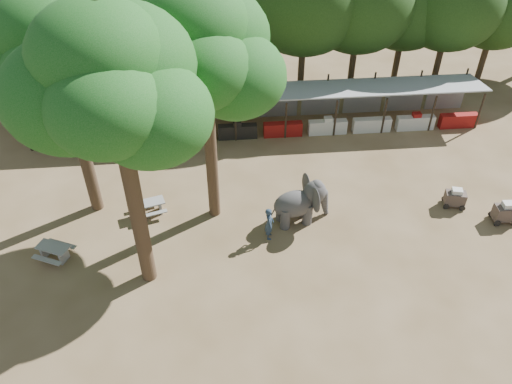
{
  "coord_description": "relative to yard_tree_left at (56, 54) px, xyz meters",
  "views": [
    {
      "loc": [
        -2.7,
        -13.19,
        16.73
      ],
      "look_at": [
        -1.0,
        5.0,
        2.0
      ],
      "focal_mm": 35.0,
      "sensor_mm": 36.0,
      "label": 1
    }
  ],
  "objects": [
    {
      "name": "ground",
      "position": [
        9.13,
        -7.19,
        -8.2
      ],
      "size": [
        100.0,
        100.0,
        0.0
      ],
      "primitive_type": "plane",
      "color": "brown",
      "rests_on": "ground"
    },
    {
      "name": "vendor_stalls",
      "position": [
        9.13,
        6.65,
        -7.02
      ],
      "size": [
        28.0,
        2.99,
        2.8
      ],
      "color": "#909398",
      "rests_on": "ground"
    },
    {
      "name": "yard_tree_left",
      "position": [
        0.0,
        0.0,
        0.0
      ],
      "size": [
        7.1,
        6.9,
        11.02
      ],
      "color": "#332316",
      "rests_on": "ground"
    },
    {
      "name": "yard_tree_center",
      "position": [
        3.0,
        -5.0,
        1.01
      ],
      "size": [
        7.1,
        6.9,
        12.04
      ],
      "color": "#332316",
      "rests_on": "ground"
    },
    {
      "name": "yard_tree_back",
      "position": [
        6.0,
        -1.0,
        0.34
      ],
      "size": [
        7.1,
        6.9,
        11.36
      ],
      "color": "#332316",
      "rests_on": "ground"
    },
    {
      "name": "backdrop_trees",
      "position": [
        9.13,
        11.81,
        -2.69
      ],
      "size": [
        46.46,
        5.95,
        8.33
      ],
      "color": "#332316",
      "rests_on": "ground"
    },
    {
      "name": "elephant",
      "position": [
        10.37,
        -2.1,
        -7.07
      ],
      "size": [
        3.05,
        2.26,
        2.27
      ],
      "rotation": [
        0.0,
        0.0,
        0.2
      ],
      "color": "#3A3838",
      "rests_on": "ground"
    },
    {
      "name": "handler",
      "position": [
        8.67,
        -3.2,
        -7.33
      ],
      "size": [
        0.47,
        0.66,
        1.75
      ],
      "primitive_type": "imported",
      "rotation": [
        0.0,
        0.0,
        1.48
      ],
      "color": "#26384C",
      "rests_on": "ground"
    },
    {
      "name": "picnic_table_near",
      "position": [
        -1.21,
        -3.69,
        -7.72
      ],
      "size": [
        1.9,
        1.83,
        0.74
      ],
      "rotation": [
        0.0,
        0.0,
        -0.43
      ],
      "color": "gray",
      "rests_on": "ground"
    },
    {
      "name": "picnic_table_far",
      "position": [
        2.88,
        -0.96,
        -7.71
      ],
      "size": [
        1.82,
        1.71,
        0.75
      ],
      "rotation": [
        0.0,
        0.0,
        0.28
      ],
      "color": "gray",
      "rests_on": "ground"
    },
    {
      "name": "cart_front",
      "position": [
        18.39,
        -1.78,
        -7.67
      ],
      "size": [
        1.24,
        0.97,
        1.08
      ],
      "rotation": [
        0.0,
        0.0,
        -0.25
      ],
      "color": "#3D2F29",
      "rests_on": "ground"
    },
    {
      "name": "cart_back",
      "position": [
        20.39,
        -3.14,
        -7.62
      ],
      "size": [
        1.25,
        0.86,
        1.18
      ],
      "rotation": [
        0.0,
        0.0,
        -0.06
      ],
      "color": "#3D2F29",
      "rests_on": "ground"
    }
  ]
}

